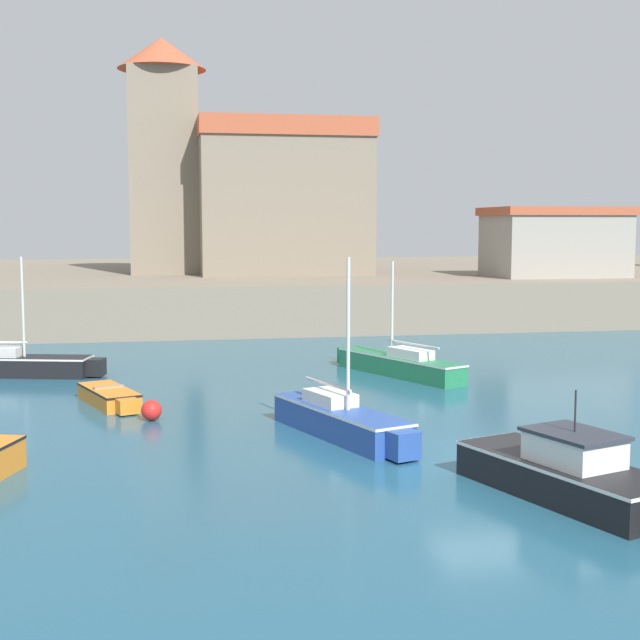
% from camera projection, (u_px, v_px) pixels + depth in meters
% --- Properties ---
extents(ground_plane, '(200.00, 200.00, 0.00)m').
position_uv_depth(ground_plane, '(482.00, 457.00, 22.59)').
color(ground_plane, '#235670').
extents(quay_seawall, '(120.00, 40.00, 2.70)m').
position_uv_depth(quay_seawall, '(268.00, 286.00, 65.94)').
color(quay_seawall, gray).
rests_on(quay_seawall, ground).
extents(sailboat_black_1, '(6.64, 2.81, 4.65)m').
position_uv_depth(sailboat_black_1, '(16.00, 364.00, 34.67)').
color(sailboat_black_1, black).
rests_on(sailboat_black_1, ground).
extents(dinghy_orange_2, '(2.24, 3.85, 0.61)m').
position_uv_depth(dinghy_orange_2, '(110.00, 396.00, 29.09)').
color(dinghy_orange_2, orange).
rests_on(dinghy_orange_2, ground).
extents(sailboat_green_4, '(3.75, 6.67, 4.46)m').
position_uv_depth(sailboat_green_4, '(399.00, 363.00, 34.76)').
color(sailboat_green_4, '#237A4C').
rests_on(sailboat_green_4, ground).
extents(motorboat_black_5, '(3.42, 6.14, 2.40)m').
position_uv_depth(motorboat_black_5, '(571.00, 475.00, 19.04)').
color(motorboat_black_5, black).
rests_on(motorboat_black_5, ground).
extents(sailboat_blue_6, '(3.10, 6.06, 5.01)m').
position_uv_depth(sailboat_blue_6, '(342.00, 419.00, 24.69)').
color(sailboat_blue_6, '#284C9E').
rests_on(sailboat_blue_6, ground).
extents(mooring_buoy, '(0.63, 0.63, 0.63)m').
position_uv_depth(mooring_buoy, '(151.00, 410.00, 26.78)').
color(mooring_buoy, red).
rests_on(mooring_buoy, ground).
extents(church, '(15.82, 15.02, 15.03)m').
position_uv_depth(church, '(257.00, 191.00, 60.56)').
color(church, gray).
rests_on(church, quay_seawall).
extents(harbor_shed_mid_row, '(8.16, 5.73, 4.23)m').
position_uv_depth(harbor_shed_mid_row, '(554.00, 242.00, 54.69)').
color(harbor_shed_mid_row, gray).
rests_on(harbor_shed_mid_row, quay_seawall).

